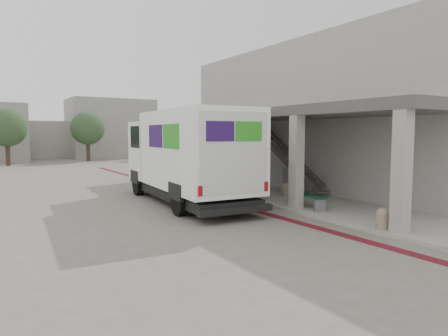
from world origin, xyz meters
TOP-DOWN VIEW (x-y plane):
  - ground at (0.00, 0.00)m, footprint 120.00×120.00m
  - bike_lane_stripe at (1.00, 2.00)m, footprint 0.35×40.00m
  - sidewalk at (4.00, 0.00)m, footprint 4.40×28.00m
  - transit_building at (6.83, 4.50)m, footprint 7.60×17.00m
  - distant_backdrop at (-2.84, 35.89)m, footprint 28.00×10.00m
  - tree_left at (-5.00, 28.00)m, footprint 3.20×3.20m
  - tree_mid at (2.00, 30.00)m, footprint 3.20×3.20m
  - tree_right at (10.00, 29.00)m, footprint 3.20×3.20m
  - fedex_truck at (-0.31, 4.14)m, footprint 3.19×8.48m
  - bench at (2.60, 0.48)m, footprint 0.85×2.02m
  - bollard_near at (2.10, -3.00)m, footprint 0.39×0.39m
  - bollard_far at (3.69, 2.86)m, footprint 0.36×0.36m
  - utility_cabinet at (4.30, 3.16)m, footprint 0.56×0.71m

SIDE VIEW (x-z plane):
  - ground at x=0.00m, z-range 0.00..0.00m
  - bike_lane_stripe at x=1.00m, z-range 0.00..0.01m
  - sidewalk at x=4.00m, z-range 0.00..0.12m
  - bollard_far at x=3.69m, z-range 0.12..0.66m
  - bollard_near at x=2.10m, z-range 0.12..0.70m
  - bench at x=2.60m, z-range 0.22..0.68m
  - utility_cabinet at x=4.30m, z-range 0.12..1.24m
  - fedex_truck at x=-0.31m, z-range 0.12..3.66m
  - distant_backdrop at x=-2.84m, z-range -0.55..5.95m
  - tree_left at x=-5.00m, z-range 0.78..5.58m
  - tree_mid at x=2.00m, z-range 0.78..5.58m
  - tree_right at x=10.00m, z-range 0.78..5.58m
  - transit_building at x=6.83m, z-range -0.10..6.90m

